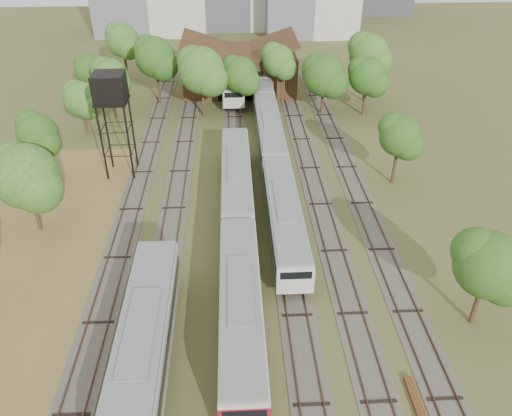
{
  "coord_description": "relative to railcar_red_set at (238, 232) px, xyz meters",
  "views": [
    {
      "loc": [
        -2.19,
        -14.94,
        25.83
      ],
      "look_at": [
        -0.41,
        20.85,
        2.5
      ],
      "focal_mm": 35.0,
      "sensor_mm": 36.0,
      "label": 1
    }
  ],
  "objects": [
    {
      "name": "tracks",
      "position": [
        1.33,
        6.75,
        -1.81
      ],
      "size": [
        24.6,
        80.0,
        0.19
      ],
      "color": "#4C473D",
      "rests_on": "ground"
    },
    {
      "name": "railcar_red_set",
      "position": [
        0.0,
        0.0,
        0.0
      ],
      "size": [
        2.84,
        34.58,
        3.51
      ],
      "color": "black",
      "rests_on": "ground"
    },
    {
      "name": "railcar_green_set",
      "position": [
        4.0,
        19.69,
        -0.05
      ],
      "size": [
        2.76,
        52.08,
        3.41
      ],
      "color": "black",
      "rests_on": "ground"
    },
    {
      "name": "railcar_rear",
      "position": [
        0.0,
        37.69,
        0.03
      ],
      "size": [
        2.89,
        16.08,
        3.57
      ],
      "color": "black",
      "rests_on": "ground"
    },
    {
      "name": "old_grey_coach",
      "position": [
        -6.0,
        -12.29,
        0.21
      ],
      "size": [
        3.06,
        18.0,
        3.79
      ],
      "color": "black",
      "rests_on": "ground"
    },
    {
      "name": "water_tower",
      "position": [
        -11.99,
        14.09,
        7.2
      ],
      "size": [
        3.11,
        3.11,
        10.75
      ],
      "color": "black",
      "rests_on": "ground"
    },
    {
      "name": "maintenance_shed",
      "position": [
        1.0,
        39.73,
        1.06
      ],
      "size": [
        16.45,
        11.55,
        7.58
      ],
      "color": "#381F14",
      "rests_on": "ground"
    },
    {
      "name": "tree_band_left",
      "position": [
        -18.09,
        7.82,
        3.39
      ],
      "size": [
        7.74,
        76.08,
        8.51
      ],
      "color": "#382616",
      "rests_on": "ground"
    },
    {
      "name": "tree_band_far",
      "position": [
        1.27,
        31.29,
        4.01
      ],
      "size": [
        39.05,
        10.6,
        9.26
      ],
      "color": "#382616",
      "rests_on": "ground"
    },
    {
      "name": "tree_band_right",
      "position": [
        16.52,
        10.75,
        3.32
      ],
      "size": [
        5.65,
        42.18,
        7.6
      ],
      "color": "#382616",
      "rests_on": "ground"
    }
  ]
}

